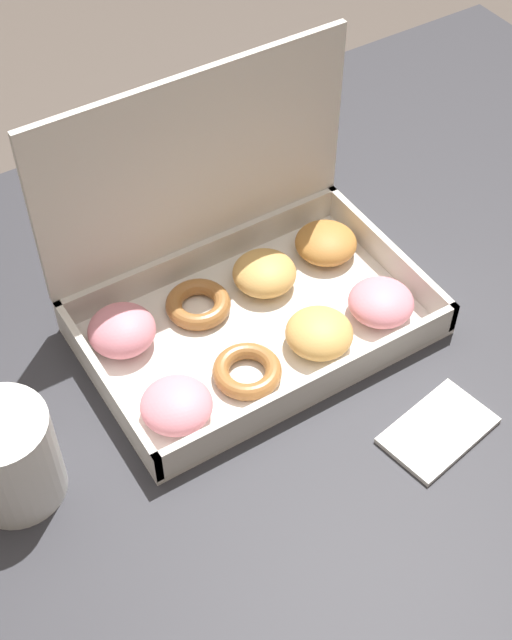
{
  "coord_description": "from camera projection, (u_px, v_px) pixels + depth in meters",
  "views": [
    {
      "loc": [
        -0.37,
        -0.52,
        1.46
      ],
      "look_at": [
        -0.03,
        0.02,
        0.75
      ],
      "focal_mm": 50.0,
      "sensor_mm": 36.0,
      "label": 1
    }
  ],
  "objects": [
    {
      "name": "donut_box",
      "position": [
        243.0,
        285.0,
        0.95
      ],
      "size": [
        0.36,
        0.24,
        0.26
      ],
      "color": "silver",
      "rests_on": "dining_table"
    },
    {
      "name": "ground_plane",
      "position": [
        279.0,
        612.0,
        1.51
      ],
      "size": [
        8.0,
        8.0,
        0.0
      ],
      "primitive_type": "plane",
      "color": "#564C44"
    },
    {
      "name": "coffee_mug",
      "position": [
        8.0,
        456.0,
        0.8
      ],
      "size": [
        0.09,
        0.09,
        0.1
      ],
      "color": "white",
      "rests_on": "dining_table"
    },
    {
      "name": "dining_table",
      "position": [
        289.0,
        383.0,
        1.04
      ],
      "size": [
        1.28,
        0.84,
        0.73
      ],
      "color": "#2D2D33",
      "rests_on": "ground_plane"
    },
    {
      "name": "paper_napkin",
      "position": [
        438.0,
        430.0,
        0.88
      ],
      "size": [
        0.12,
        0.09,
        0.01
      ],
      "color": "white",
      "rests_on": "dining_table"
    }
  ]
}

